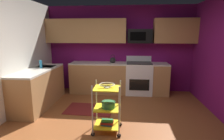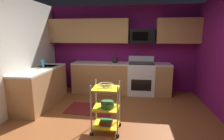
# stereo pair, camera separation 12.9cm
# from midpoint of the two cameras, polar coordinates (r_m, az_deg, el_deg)

# --- Properties ---
(floor) EXTENTS (4.40, 4.80, 0.04)m
(floor) POSITION_cam_midpoint_polar(r_m,az_deg,el_deg) (3.62, 0.99, -18.02)
(floor) COLOR brown
(floor) RESTS_ON ground
(wall_back) EXTENTS (4.52, 0.06, 2.60)m
(wall_back) POSITION_cam_midpoint_polar(r_m,az_deg,el_deg) (5.60, 3.88, 6.63)
(wall_back) COLOR #6B1156
(wall_back) RESTS_ON ground
(counter_run) EXTENTS (3.65, 2.36, 0.92)m
(counter_run) POSITION_cam_midpoint_polar(r_m,az_deg,el_deg) (5.08, -5.07, -3.46)
(counter_run) COLOR #B27F4C
(counter_run) RESTS_ON ground
(oven_range) EXTENTS (0.76, 0.65, 1.10)m
(oven_range) POSITION_cam_midpoint_polar(r_m,az_deg,el_deg) (5.40, 9.87, -2.53)
(oven_range) COLOR white
(oven_range) RESTS_ON ground
(upper_cabinets) EXTENTS (4.40, 0.33, 0.70)m
(upper_cabinets) POSITION_cam_midpoint_polar(r_m,az_deg,el_deg) (5.39, 2.39, 12.32)
(upper_cabinets) COLOR #B27F4C
(microwave) EXTENTS (0.70, 0.39, 0.40)m
(microwave) POSITION_cam_midpoint_polar(r_m,az_deg,el_deg) (5.35, 10.27, 10.56)
(microwave) COLOR black
(rolling_cart) EXTENTS (0.53, 0.42, 0.91)m
(rolling_cart) POSITION_cam_midpoint_polar(r_m,az_deg,el_deg) (3.30, -0.75, -11.96)
(rolling_cart) COLOR silver
(rolling_cart) RESTS_ON ground
(fruit_bowl) EXTENTS (0.27, 0.27, 0.07)m
(fruit_bowl) POSITION_cam_midpoint_polar(r_m,az_deg,el_deg) (3.15, -0.77, -4.85)
(fruit_bowl) COLOR silver
(fruit_bowl) RESTS_ON rolling_cart
(mixing_bowl_large) EXTENTS (0.25, 0.25, 0.11)m
(mixing_bowl_large) POSITION_cam_midpoint_polar(r_m,az_deg,el_deg) (3.27, -0.30, -10.90)
(mixing_bowl_large) COLOR #387F4C
(mixing_bowl_large) RESTS_ON rolling_cart
(book_stack) EXTENTS (0.23, 0.19, 0.08)m
(book_stack) POSITION_cam_midpoint_polar(r_m,az_deg,el_deg) (3.42, -0.74, -16.30)
(book_stack) COLOR #1E4C8C
(book_stack) RESTS_ON rolling_cart
(kettle) EXTENTS (0.21, 0.18, 0.26)m
(kettle) POSITION_cam_midpoint_polar(r_m,az_deg,el_deg) (5.32, 1.63, 3.12)
(kettle) COLOR black
(kettle) RESTS_ON counter_run
(dish_soap_bottle) EXTENTS (0.06, 0.06, 0.20)m
(dish_soap_bottle) POSITION_cam_midpoint_polar(r_m,az_deg,el_deg) (4.83, -20.38, 1.86)
(dish_soap_bottle) COLOR #2D8CBF
(dish_soap_bottle) RESTS_ON counter_run
(floor_rug) EXTENTS (1.13, 0.75, 0.01)m
(floor_rug) POSITION_cam_midpoint_polar(r_m,az_deg,el_deg) (4.39, -6.11, -12.21)
(floor_rug) COLOR maroon
(floor_rug) RESTS_ON ground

